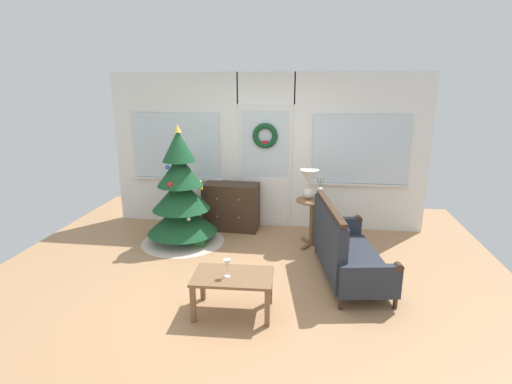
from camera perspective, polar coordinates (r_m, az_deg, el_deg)
The scene contains 11 objects.
ground_plane at distance 5.11m, azimuth -1.43°, elevation -12.50°, with size 6.76×6.76×0.00m, color #AD7F56.
back_wall_with_door at distance 6.68m, azimuth 1.37°, elevation 5.82°, with size 5.20×0.19×2.55m.
christmas_tree at distance 6.15m, azimuth -10.60°, elevation -1.29°, with size 1.27×1.27×1.81m.
dresser_cabinet at distance 6.69m, azimuth -3.53°, elevation -2.07°, with size 0.92×0.48×0.78m.
settee_sofa at distance 5.17m, azimuth 12.28°, elevation -7.92°, with size 0.95×1.72×0.96m.
side_table at distance 6.02m, azimuth 7.97°, elevation -3.00°, with size 0.50×0.48×0.72m.
table_lamp at distance 5.92m, azimuth 7.57°, elevation 1.69°, with size 0.28×0.28×0.44m.
flower_vase at distance 5.87m, azimuth 9.06°, elevation -0.19°, with size 0.11×0.10×0.35m.
coffee_table at distance 4.33m, azimuth -3.31°, elevation -12.49°, with size 0.86×0.55×0.43m.
wine_glass at distance 4.21m, azimuth -4.13°, elevation -10.20°, with size 0.08×0.08×0.20m.
gift_box at distance 6.09m, azimuth -8.03°, elevation -7.02°, with size 0.17×0.16×0.17m, color #266633.
Camera 1 is at (0.74, -4.46, 2.39)m, focal length 28.12 mm.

